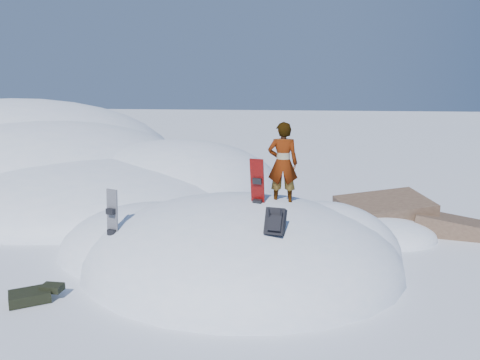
# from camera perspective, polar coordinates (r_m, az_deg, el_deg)

# --- Properties ---
(ground) EXTENTS (120.00, 120.00, 0.00)m
(ground) POSITION_cam_1_polar(r_m,az_deg,el_deg) (10.50, 0.11, -10.25)
(ground) COLOR white
(ground) RESTS_ON ground
(snow_mound) EXTENTS (8.00, 6.00, 3.00)m
(snow_mound) POSITION_cam_1_polar(r_m,az_deg,el_deg) (10.75, -0.65, -9.73)
(snow_mound) COLOR white
(snow_mound) RESTS_ON ground
(snow_ridge) EXTENTS (21.50, 18.50, 6.40)m
(snow_ridge) POSITION_cam_1_polar(r_m,az_deg,el_deg) (23.08, -23.03, 0.98)
(snow_ridge) COLOR white
(snow_ridge) RESTS_ON ground
(rock_outcrop) EXTENTS (4.68, 4.41, 1.68)m
(rock_outcrop) POSITION_cam_1_polar(r_m,az_deg,el_deg) (13.49, 17.79, -5.73)
(rock_outcrop) COLOR brown
(rock_outcrop) RESTS_ON ground
(snowboard_red) EXTENTS (0.34, 0.30, 1.55)m
(snowboard_red) POSITION_cam_1_polar(r_m,az_deg,el_deg) (9.77, 2.17, -1.70)
(snowboard_red) COLOR #AD0B09
(snowboard_red) RESTS_ON snow_mound
(snowboard_dark) EXTENTS (0.29, 0.24, 1.48)m
(snowboard_dark) POSITION_cam_1_polar(r_m,az_deg,el_deg) (9.99, -15.32, -5.19)
(snowboard_dark) COLOR black
(snowboard_dark) RESTS_ON snow_mound
(backpack) EXTENTS (0.42, 0.51, 0.59)m
(backpack) POSITION_cam_1_polar(r_m,az_deg,el_deg) (8.54, 4.33, -5.12)
(backpack) COLOR black
(backpack) RESTS_ON snow_mound
(gear_pile) EXTENTS (0.94, 0.80, 0.25)m
(gear_pile) POSITION_cam_1_polar(r_m,az_deg,el_deg) (9.61, -23.87, -12.69)
(gear_pile) COLOR black
(gear_pile) RESTS_ON ground
(person) EXTENTS (0.66, 0.44, 1.77)m
(person) POSITION_cam_1_polar(r_m,az_deg,el_deg) (10.01, 5.23, 2.04)
(person) COLOR slate
(person) RESTS_ON snow_mound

